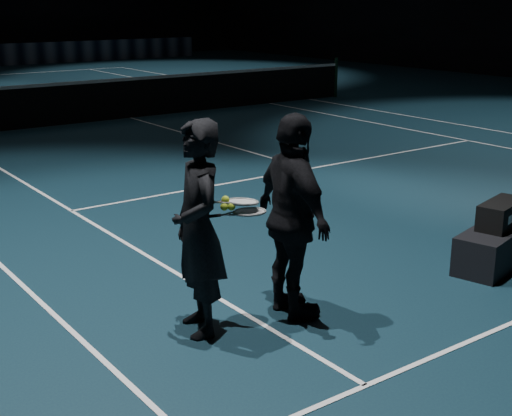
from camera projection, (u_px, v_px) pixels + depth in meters
The scene contains 12 objects.
floor at pixel (132, 118), 16.70m from camera, with size 36.00×36.00×0.00m, color #0D2130.
court_lines at pixel (132, 118), 16.70m from camera, with size 10.98×23.78×0.01m, color white, non-canonical shape.
net_post_right at pixel (336, 78), 20.17m from camera, with size 0.10×0.10×1.10m, color black.
net_mesh at pixel (131, 99), 16.57m from camera, with size 12.80×0.02×0.86m, color black.
net_tape at pixel (130, 79), 16.44m from camera, with size 12.80×0.03×0.07m, color white.
player_bench at pixel (498, 245), 7.52m from camera, with size 1.36×0.45×0.41m, color black.
racket_bag at pixel (502, 214), 7.42m from camera, with size 0.68×0.29×0.27m, color black.
player_a at pixel (198, 229), 5.79m from camera, with size 0.66×0.43×1.80m, color black.
player_b at pixel (293, 218), 6.09m from camera, with size 1.06×0.44×1.80m, color black.
racket_lower at pixel (250, 212), 5.92m from camera, with size 0.68×0.22×0.03m, color black, non-canonical shape.
racket_upper at pixel (242, 202), 5.92m from camera, with size 0.68×0.22×0.03m, color black, non-canonical shape.
tennis_balls at pixel (227, 205), 5.83m from camera, with size 0.12×0.10×0.12m, color #D7E831, non-canonical shape.
Camera 1 is at (-7.46, -15.12, 2.70)m, focal length 50.00 mm.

